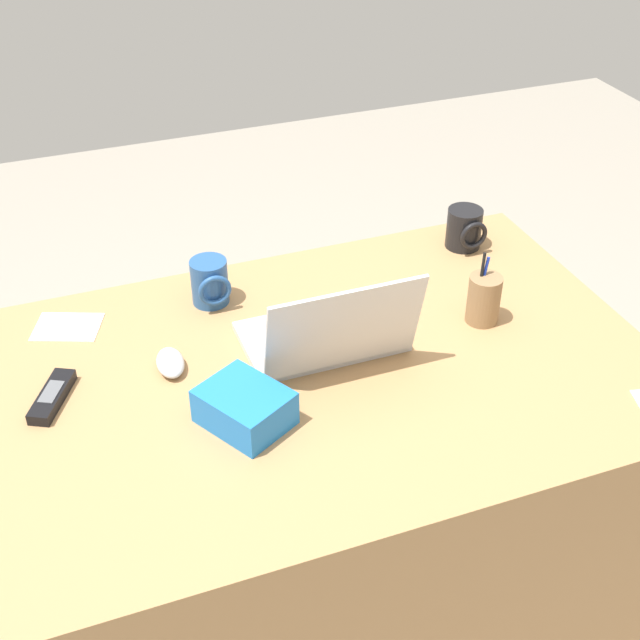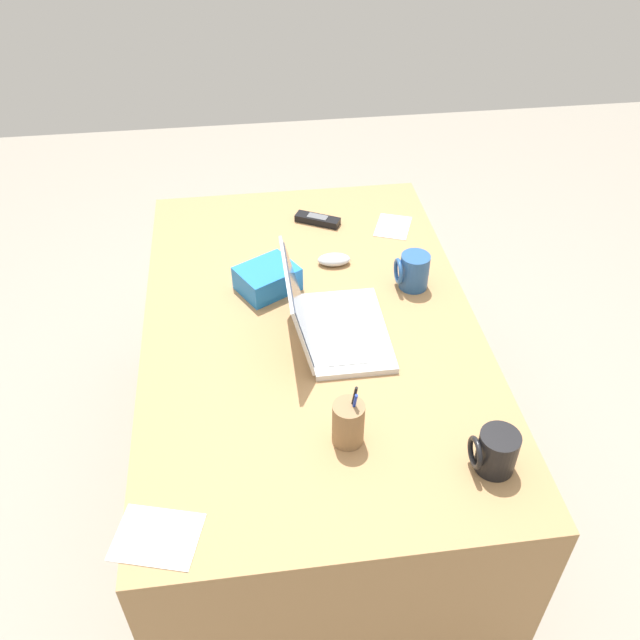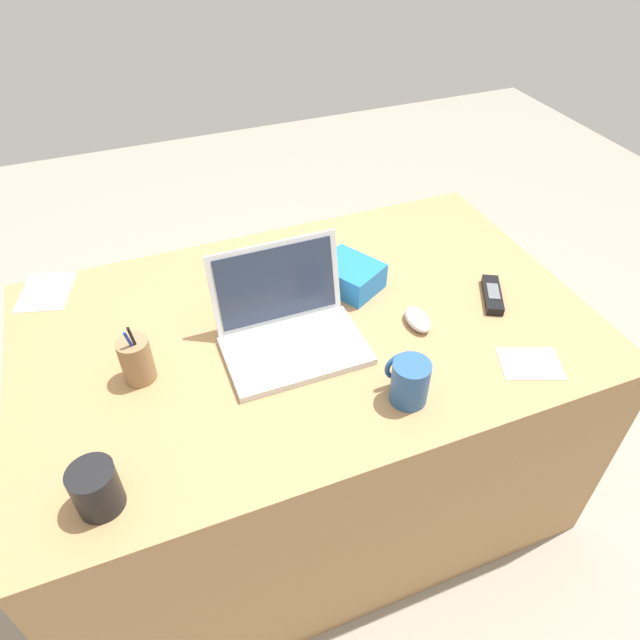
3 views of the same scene
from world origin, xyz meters
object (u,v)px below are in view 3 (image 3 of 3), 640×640
object	(u,v)px
cordless_phone	(492,295)
snack_bag	(350,275)
coffee_mug_white	(96,487)
laptop	(289,328)
pen_holder	(136,360)
coffee_mug_tall	(409,381)
computer_mouse	(418,319)

from	to	relation	value
cordless_phone	snack_bag	world-z (taller)	snack_bag
coffee_mug_white	cordless_phone	world-z (taller)	coffee_mug_white
cordless_phone	laptop	bearing A→B (deg)	176.16
pen_holder	snack_bag	size ratio (longest dim) A/B	1.04
coffee_mug_tall	snack_bag	world-z (taller)	coffee_mug_tall
laptop	coffee_mug_white	world-z (taller)	laptop
coffee_mug_tall	laptop	bearing A→B (deg)	124.60
cordless_phone	snack_bag	bearing A→B (deg)	150.58
coffee_mug_white	snack_bag	world-z (taller)	coffee_mug_white
snack_bag	pen_holder	bearing A→B (deg)	-166.62
coffee_mug_tall	snack_bag	bearing A→B (deg)	84.17
cordless_phone	pen_holder	xyz separation A→B (m)	(-0.94, 0.05, 0.05)
coffee_mug_tall	cordless_phone	world-z (taller)	coffee_mug_tall
coffee_mug_white	coffee_mug_tall	distance (m)	0.67
cordless_phone	pen_holder	distance (m)	0.94
snack_bag	computer_mouse	bearing A→B (deg)	-64.94
coffee_mug_tall	pen_holder	distance (m)	0.62
snack_bag	cordless_phone	bearing A→B (deg)	-29.42
snack_bag	laptop	bearing A→B (deg)	-146.12
laptop	pen_holder	distance (m)	0.37
laptop	snack_bag	size ratio (longest dim) A/B	2.09
laptop	pen_holder	size ratio (longest dim) A/B	2.01
pen_holder	snack_bag	bearing A→B (deg)	13.38
computer_mouse	snack_bag	size ratio (longest dim) A/B	0.62
coffee_mug_tall	pen_holder	bearing A→B (deg)	152.80
coffee_mug_white	cordless_phone	bearing A→B (deg)	13.57
laptop	computer_mouse	size ratio (longest dim) A/B	3.37
computer_mouse	coffee_mug_tall	size ratio (longest dim) A/B	0.93
coffee_mug_white	coffee_mug_tall	world-z (taller)	coffee_mug_tall
snack_bag	coffee_mug_tall	bearing A→B (deg)	-95.83
laptop	pen_holder	xyz separation A→B (m)	(-0.37, 0.01, 0.01)
pen_holder	computer_mouse	bearing A→B (deg)	-5.85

